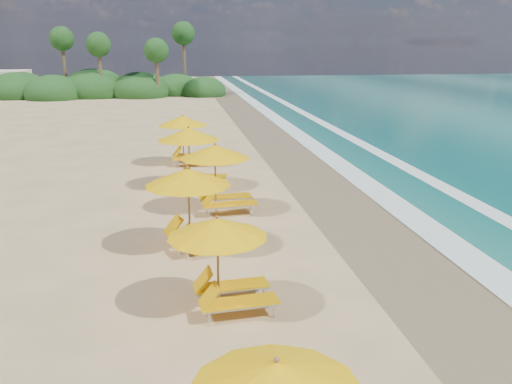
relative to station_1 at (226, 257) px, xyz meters
The scene contains 9 objects.
ground 5.75m from the station_1, 74.31° to the left, with size 160.00×160.00×0.00m, color tan.
wet_sand 7.83m from the station_1, 44.40° to the left, with size 4.00×160.00×0.01m, color olive.
surf_foam 9.91m from the station_1, 33.33° to the left, with size 4.00×160.00×0.01m.
station_1 is the anchor object (origin of this frame).
station_2 3.86m from the station_1, 97.33° to the left, with size 3.20×3.14×2.50m.
station_3 7.36m from the station_1, 85.66° to the left, with size 2.80×2.62×2.49m.
station_4 10.64m from the station_1, 91.29° to the left, with size 3.19×3.09×2.58m.
station_5 15.21m from the station_1, 91.43° to the left, with size 2.71×2.51×2.48m.
treeline 51.61m from the station_1, 99.39° to the left, with size 25.80×8.80×9.74m.
Camera 1 is at (-2.54, -16.42, 5.85)m, focal length 37.69 mm.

